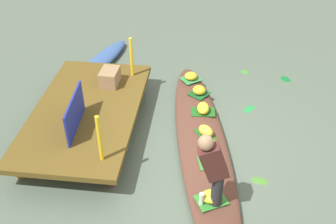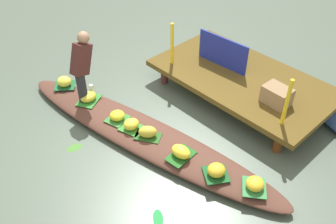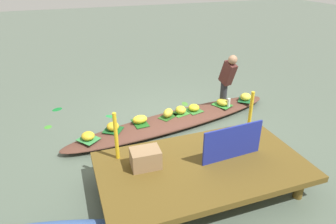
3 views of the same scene
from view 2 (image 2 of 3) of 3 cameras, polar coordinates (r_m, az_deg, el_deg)
name	(u,v)px [view 2 (image 2 of 3)]	position (r m, az deg, el deg)	size (l,w,h in m)	color
canal_water	(143,139)	(6.09, -3.83, -4.12)	(40.00, 40.00, 0.00)	#4F5D4F
dock_platform	(242,79)	(6.89, 11.23, 4.95)	(3.20, 1.80, 0.43)	brown
vendor_boat	(143,135)	(6.03, -3.87, -3.44)	(5.04, 0.82, 0.20)	#553226
leaf_mat_0	(254,187)	(5.27, 12.98, -11.09)	(0.36, 0.32, 0.01)	#358444
banana_bunch_0	(255,184)	(5.22, 13.10, -10.57)	(0.26, 0.24, 0.15)	gold
leaf_mat_1	(65,85)	(7.15, -15.39, 3.93)	(0.37, 0.32, 0.01)	#1C5B2E
banana_bunch_1	(64,81)	(7.10, -15.51, 4.50)	(0.26, 0.24, 0.18)	yellow
leaf_mat_2	(118,119)	(6.20, -7.67, -1.06)	(0.34, 0.32, 0.01)	#367831
banana_bunch_2	(117,116)	(6.15, -7.73, -0.53)	(0.24, 0.25, 0.15)	yellow
leaf_mat_3	(132,128)	(6.00, -5.55, -2.45)	(0.36, 0.30, 0.01)	#398230
banana_bunch_3	(131,124)	(5.95, -5.60, -1.85)	(0.26, 0.23, 0.17)	yellow
leaf_mat_4	(89,100)	(6.68, -11.94, 1.79)	(0.42, 0.32, 0.01)	#307E2D
banana_bunch_4	(88,97)	(6.64, -12.03, 2.28)	(0.30, 0.24, 0.15)	gold
leaf_mat_5	(181,156)	(5.54, 1.97, -6.66)	(0.44, 0.28, 0.01)	#1D5A1C
banana_bunch_5	(181,152)	(5.48, 1.99, -6.04)	(0.31, 0.21, 0.17)	yellow
leaf_mat_6	(148,136)	(5.84, -3.08, -3.69)	(0.40, 0.25, 0.01)	#26571C
banana_bunch_6	(148,132)	(5.78, -3.11, -3.03)	(0.29, 0.19, 0.18)	gold
leaf_mat_7	(216,174)	(5.34, 7.30, -9.34)	(0.34, 0.33, 0.01)	#175121
banana_bunch_7	(216,170)	(5.28, 7.37, -8.76)	(0.25, 0.26, 0.16)	gold
vendor_person	(82,64)	(6.35, -12.99, 7.08)	(0.26, 0.46, 1.24)	#28282D
water_bottle	(92,90)	(6.74, -11.52, 3.31)	(0.07, 0.07, 0.21)	silver
market_banner	(223,52)	(6.95, 8.30, 9.02)	(1.04, 0.03, 0.57)	navy
railing_post_west	(172,44)	(6.90, 0.62, 10.33)	(0.06, 0.06, 0.80)	yellow
railing_post_east	(287,103)	(5.72, 17.62, 1.38)	(0.06, 0.06, 0.80)	yellow
produce_crate	(277,95)	(6.26, 16.21, 2.43)	(0.44, 0.32, 0.30)	#93724E
drifting_plant_0	(158,219)	(5.09, -1.52, -15.91)	(0.30, 0.13, 0.01)	#218B3C
drifting_plant_2	(74,148)	(6.11, -14.03, -5.27)	(0.26, 0.15, 0.01)	#447C2D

